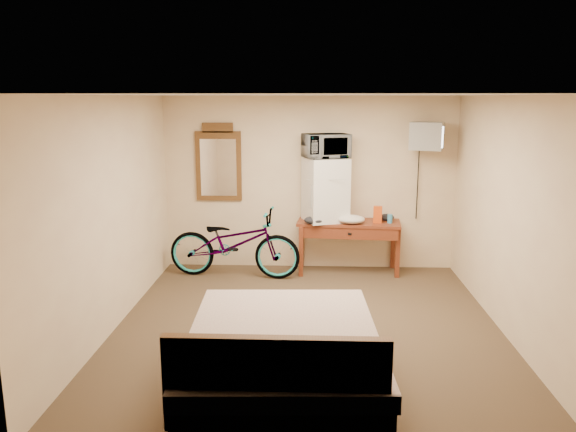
{
  "coord_description": "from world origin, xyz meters",
  "views": [
    {
      "loc": [
        0.03,
        -5.77,
        2.48
      ],
      "look_at": [
        -0.24,
        0.69,
        1.11
      ],
      "focal_mm": 35.0,
      "sensor_mm": 36.0,
      "label": 1
    }
  ],
  "objects_px": {
    "desk": "(349,230)",
    "bed": "(283,360)",
    "mini_fridge": "(325,190)",
    "wall_mirror": "(219,163)",
    "crt_television": "(427,136)",
    "bicycle": "(234,243)",
    "microwave": "(326,146)",
    "blue_cup": "(390,219)"
  },
  "relations": [
    {
      "from": "desk",
      "to": "mini_fridge",
      "type": "xyz_separation_m",
      "value": [
        -0.34,
        0.07,
        0.56
      ]
    },
    {
      "from": "microwave",
      "to": "crt_television",
      "type": "relative_size",
      "value": 0.98
    },
    {
      "from": "mini_fridge",
      "to": "bicycle",
      "type": "height_order",
      "value": "mini_fridge"
    },
    {
      "from": "blue_cup",
      "to": "bicycle",
      "type": "xyz_separation_m",
      "value": [
        -2.17,
        -0.19,
        -0.33
      ]
    },
    {
      "from": "blue_cup",
      "to": "mini_fridge",
      "type": "bearing_deg",
      "value": 172.58
    },
    {
      "from": "desk",
      "to": "crt_television",
      "type": "height_order",
      "value": "crt_television"
    },
    {
      "from": "bicycle",
      "to": "mini_fridge",
      "type": "bearing_deg",
      "value": -70.71
    },
    {
      "from": "microwave",
      "to": "wall_mirror",
      "type": "height_order",
      "value": "wall_mirror"
    },
    {
      "from": "crt_television",
      "to": "bed",
      "type": "bearing_deg",
      "value": -117.95
    },
    {
      "from": "mini_fridge",
      "to": "desk",
      "type": "bearing_deg",
      "value": -11.45
    },
    {
      "from": "blue_cup",
      "to": "bicycle",
      "type": "distance_m",
      "value": 2.2
    },
    {
      "from": "mini_fridge",
      "to": "microwave",
      "type": "relative_size",
      "value": 1.49
    },
    {
      "from": "blue_cup",
      "to": "bicycle",
      "type": "height_order",
      "value": "bicycle"
    },
    {
      "from": "microwave",
      "to": "bed",
      "type": "distance_m",
      "value": 3.78
    },
    {
      "from": "desk",
      "to": "mini_fridge",
      "type": "relative_size",
      "value": 1.66
    },
    {
      "from": "bicycle",
      "to": "bed",
      "type": "xyz_separation_m",
      "value": [
        0.84,
        -3.13,
        -0.19
      ]
    },
    {
      "from": "microwave",
      "to": "bicycle",
      "type": "height_order",
      "value": "microwave"
    },
    {
      "from": "wall_mirror",
      "to": "bed",
      "type": "xyz_separation_m",
      "value": [
        1.12,
        -3.64,
        -1.25
      ]
    },
    {
      "from": "mini_fridge",
      "to": "wall_mirror",
      "type": "height_order",
      "value": "wall_mirror"
    },
    {
      "from": "wall_mirror",
      "to": "bicycle",
      "type": "xyz_separation_m",
      "value": [
        0.28,
        -0.51,
        -1.05
      ]
    },
    {
      "from": "bicycle",
      "to": "bed",
      "type": "bearing_deg",
      "value": -159.28
    },
    {
      "from": "wall_mirror",
      "to": "microwave",
      "type": "bearing_deg",
      "value": -7.62
    },
    {
      "from": "desk",
      "to": "bed",
      "type": "bearing_deg",
      "value": -102.78
    },
    {
      "from": "microwave",
      "to": "blue_cup",
      "type": "bearing_deg",
      "value": -27.23
    },
    {
      "from": "crt_television",
      "to": "blue_cup",
      "type": "bearing_deg",
      "value": -171.0
    },
    {
      "from": "mini_fridge",
      "to": "wall_mirror",
      "type": "bearing_deg",
      "value": 172.38
    },
    {
      "from": "crt_television",
      "to": "bed",
      "type": "distance_m",
      "value": 4.19
    },
    {
      "from": "crt_television",
      "to": "desk",
      "type": "bearing_deg",
      "value": -178.64
    },
    {
      "from": "bed",
      "to": "blue_cup",
      "type": "bearing_deg",
      "value": 68.14
    },
    {
      "from": "blue_cup",
      "to": "crt_television",
      "type": "distance_m",
      "value": 1.24
    },
    {
      "from": "blue_cup",
      "to": "wall_mirror",
      "type": "distance_m",
      "value": 2.57
    },
    {
      "from": "bicycle",
      "to": "desk",
      "type": "bearing_deg",
      "value": -75.84
    },
    {
      "from": "microwave",
      "to": "bed",
      "type": "bearing_deg",
      "value": -116.9
    },
    {
      "from": "desk",
      "to": "wall_mirror",
      "type": "distance_m",
      "value": 2.1
    },
    {
      "from": "desk",
      "to": "bed",
      "type": "distance_m",
      "value": 3.47
    },
    {
      "from": "bed",
      "to": "bicycle",
      "type": "bearing_deg",
      "value": 105.0
    },
    {
      "from": "crt_television",
      "to": "wall_mirror",
      "type": "bearing_deg",
      "value": 175.1
    },
    {
      "from": "desk",
      "to": "mini_fridge",
      "type": "distance_m",
      "value": 0.66
    },
    {
      "from": "desk",
      "to": "bed",
      "type": "relative_size",
      "value": 0.68
    },
    {
      "from": "crt_television",
      "to": "bicycle",
      "type": "distance_m",
      "value": 3.03
    },
    {
      "from": "desk",
      "to": "crt_television",
      "type": "distance_m",
      "value": 1.68
    },
    {
      "from": "desk",
      "to": "bed",
      "type": "height_order",
      "value": "bed"
    }
  ]
}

